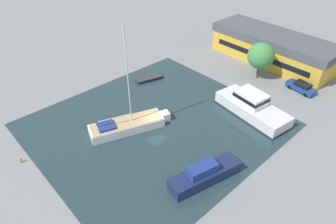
{
  "coord_description": "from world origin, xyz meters",
  "views": [
    {
      "loc": [
        24.84,
        -20.64,
        25.69
      ],
      "look_at": [
        0.0,
        2.3,
        1.0
      ],
      "focal_mm": 32.0,
      "sensor_mm": 36.0,
      "label": 1
    }
  ],
  "objects_px": {
    "small_dinghy": "(149,78)",
    "cabin_boat": "(205,174)",
    "warehouse_building": "(273,48)",
    "quay_tree_near_building": "(261,56)",
    "motor_cruiser": "(252,107)",
    "parked_car": "(301,87)",
    "sailboat_moored": "(128,125)"
  },
  "relations": [
    {
      "from": "warehouse_building",
      "to": "motor_cruiser",
      "type": "bearing_deg",
      "value": -65.46
    },
    {
      "from": "warehouse_building",
      "to": "quay_tree_near_building",
      "type": "relative_size",
      "value": 3.63
    },
    {
      "from": "warehouse_building",
      "to": "sailboat_moored",
      "type": "relative_size",
      "value": 1.58
    },
    {
      "from": "motor_cruiser",
      "to": "small_dinghy",
      "type": "xyz_separation_m",
      "value": [
        -17.52,
        -4.43,
        -0.96
      ]
    },
    {
      "from": "sailboat_moored",
      "to": "motor_cruiser",
      "type": "xyz_separation_m",
      "value": [
        9.2,
        15.0,
        0.5
      ]
    },
    {
      "from": "sailboat_moored",
      "to": "motor_cruiser",
      "type": "bearing_deg",
      "value": 77.7
    },
    {
      "from": "warehouse_building",
      "to": "quay_tree_near_building",
      "type": "xyz_separation_m",
      "value": [
        2.07,
        -7.49,
        1.46
      ]
    },
    {
      "from": "quay_tree_near_building",
      "to": "cabin_boat",
      "type": "bearing_deg",
      "value": -69.01
    },
    {
      "from": "warehouse_building",
      "to": "quay_tree_near_building",
      "type": "bearing_deg",
      "value": -73.65
    },
    {
      "from": "cabin_boat",
      "to": "sailboat_moored",
      "type": "bearing_deg",
      "value": -164.16
    },
    {
      "from": "warehouse_building",
      "to": "parked_car",
      "type": "xyz_separation_m",
      "value": [
        9.28,
        -5.96,
        -1.89
      ]
    },
    {
      "from": "parked_car",
      "to": "small_dinghy",
      "type": "distance_m",
      "value": 24.81
    },
    {
      "from": "sailboat_moored",
      "to": "small_dinghy",
      "type": "relative_size",
      "value": 2.97
    },
    {
      "from": "quay_tree_near_building",
      "to": "parked_car",
      "type": "relative_size",
      "value": 1.29
    },
    {
      "from": "quay_tree_near_building",
      "to": "cabin_boat",
      "type": "height_order",
      "value": "quay_tree_near_building"
    },
    {
      "from": "sailboat_moored",
      "to": "cabin_boat",
      "type": "height_order",
      "value": "sailboat_moored"
    },
    {
      "from": "quay_tree_near_building",
      "to": "parked_car",
      "type": "distance_m",
      "value": 8.1
    },
    {
      "from": "sailboat_moored",
      "to": "small_dinghy",
      "type": "distance_m",
      "value": 13.46
    },
    {
      "from": "warehouse_building",
      "to": "cabin_boat",
      "type": "distance_m",
      "value": 33.25
    },
    {
      "from": "cabin_boat",
      "to": "small_dinghy",
      "type": "bearing_deg",
      "value": 167.55
    },
    {
      "from": "sailboat_moored",
      "to": "cabin_boat",
      "type": "distance_m",
      "value": 12.94
    },
    {
      "from": "small_dinghy",
      "to": "warehouse_building",
      "type": "bearing_deg",
      "value": -100.15
    },
    {
      "from": "quay_tree_near_building",
      "to": "sailboat_moored",
      "type": "distance_m",
      "value": 25.12
    },
    {
      "from": "quay_tree_near_building",
      "to": "sailboat_moored",
      "type": "bearing_deg",
      "value": -98.78
    },
    {
      "from": "small_dinghy",
      "to": "cabin_boat",
      "type": "height_order",
      "value": "cabin_boat"
    },
    {
      "from": "warehouse_building",
      "to": "parked_car",
      "type": "height_order",
      "value": "warehouse_building"
    },
    {
      "from": "sailboat_moored",
      "to": "warehouse_building",
      "type": "bearing_deg",
      "value": 106.13
    },
    {
      "from": "small_dinghy",
      "to": "motor_cruiser",
      "type": "bearing_deg",
      "value": -150.91
    },
    {
      "from": "small_dinghy",
      "to": "sailboat_moored",
      "type": "bearing_deg",
      "value": 143.1
    },
    {
      "from": "quay_tree_near_building",
      "to": "motor_cruiser",
      "type": "distance_m",
      "value": 11.39
    },
    {
      "from": "quay_tree_near_building",
      "to": "sailboat_moored",
      "type": "height_order",
      "value": "sailboat_moored"
    },
    {
      "from": "small_dinghy",
      "to": "parked_car",
      "type": "bearing_deg",
      "value": -126.29
    }
  ]
}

